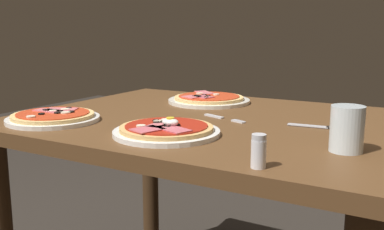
{
  "coord_description": "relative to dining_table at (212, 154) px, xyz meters",
  "views": [
    {
      "loc": [
        0.61,
        -1.19,
        1.01
      ],
      "look_at": [
        0.0,
        -0.13,
        0.77
      ],
      "focal_mm": 42.27,
      "sensor_mm": 36.0,
      "label": 1
    }
  ],
  "objects": [
    {
      "name": "dining_table",
      "position": [
        0.0,
        0.0,
        0.0
      ],
      "size": [
        1.13,
        0.89,
        0.74
      ],
      "color": "brown",
      "rests_on": "ground"
    },
    {
      "name": "water_glass_near",
      "position": [
        0.43,
        -0.19,
        0.16
      ],
      "size": [
        0.07,
        0.07,
        0.1
      ],
      "color": "silver",
      "rests_on": "dining_table"
    },
    {
      "name": "knife",
      "position": [
        0.34,
        0.02,
        0.12
      ],
      "size": [
        0.2,
        0.04,
        0.01
      ],
      "color": "silver",
      "rests_on": "dining_table"
    },
    {
      "name": "fork",
      "position": [
        0.03,
        0.0,
        0.12
      ],
      "size": [
        0.15,
        0.07,
        0.0
      ],
      "color": "silver",
      "rests_on": "dining_table"
    },
    {
      "name": "pizza_foreground",
      "position": [
        0.0,
        -0.25,
        0.13
      ],
      "size": [
        0.27,
        0.27,
        0.05
      ],
      "color": "white",
      "rests_on": "dining_table"
    },
    {
      "name": "pizza_across_right",
      "position": [
        -0.14,
        0.25,
        0.13
      ],
      "size": [
        0.3,
        0.3,
        0.03
      ],
      "color": "silver",
      "rests_on": "dining_table"
    },
    {
      "name": "salt_shaker",
      "position": [
        0.3,
        -0.4,
        0.15
      ],
      "size": [
        0.03,
        0.03,
        0.07
      ],
      "color": "white",
      "rests_on": "dining_table"
    },
    {
      "name": "pizza_across_left",
      "position": [
        -0.38,
        -0.27,
        0.13
      ],
      "size": [
        0.27,
        0.27,
        0.03
      ],
      "color": "white",
      "rests_on": "dining_table"
    }
  ]
}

